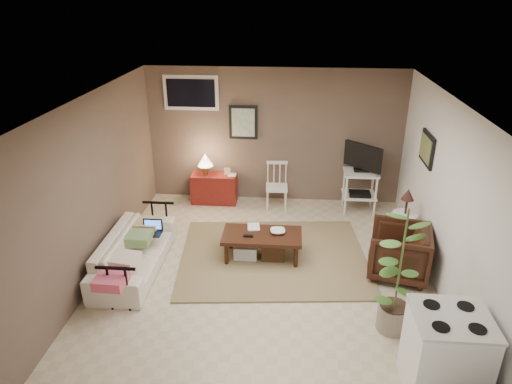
# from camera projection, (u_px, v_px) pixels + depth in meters

# --- Properties ---
(floor) EXTENTS (5.00, 5.00, 0.00)m
(floor) POSITION_uv_depth(u_px,v_px,m) (264.00, 274.00, 6.28)
(floor) COLOR #C1B293
(floor) RESTS_ON ground
(art_back) EXTENTS (0.50, 0.03, 0.60)m
(art_back) POSITION_uv_depth(u_px,v_px,m) (243.00, 122.00, 7.98)
(art_back) COLOR black
(art_right) EXTENTS (0.03, 0.60, 0.45)m
(art_right) POSITION_uv_depth(u_px,v_px,m) (427.00, 149.00, 6.44)
(art_right) COLOR black
(window) EXTENTS (0.96, 0.03, 0.60)m
(window) POSITION_uv_depth(u_px,v_px,m) (191.00, 93.00, 7.85)
(window) COLOR silver
(rug) EXTENTS (2.87, 2.39, 0.03)m
(rug) POSITION_uv_depth(u_px,v_px,m) (273.00, 256.00, 6.66)
(rug) COLOR #86704E
(rug) RESTS_ON floor
(coffee_table) EXTENTS (1.13, 0.59, 0.43)m
(coffee_table) POSITION_uv_depth(u_px,v_px,m) (261.00, 244.00, 6.54)
(coffee_table) COLOR black
(coffee_table) RESTS_ON floor
(sofa) EXTENTS (0.54, 1.83, 0.72)m
(sofa) POSITION_uv_depth(u_px,v_px,m) (134.00, 246.00, 6.25)
(sofa) COLOR beige
(sofa) RESTS_ON floor
(sofa_pillows) EXTENTS (0.35, 1.74, 0.12)m
(sofa_pillows) POSITION_uv_depth(u_px,v_px,m) (131.00, 249.00, 6.02)
(sofa_pillows) COLOR beige
(sofa_pillows) RESTS_ON sofa
(sofa_end_rails) EXTENTS (0.49, 1.83, 0.62)m
(sofa_end_rails) POSITION_uv_depth(u_px,v_px,m) (142.00, 250.00, 6.27)
(sofa_end_rails) COLOR black
(sofa_end_rails) RESTS_ON floor
(laptop) EXTENTS (0.28, 0.21, 0.19)m
(laptop) POSITION_uv_depth(u_px,v_px,m) (152.00, 229.00, 6.48)
(laptop) COLOR black
(laptop) RESTS_ON sofa
(red_console) EXTENTS (0.81, 0.36, 0.94)m
(red_console) POSITION_uv_depth(u_px,v_px,m) (213.00, 186.00, 8.26)
(red_console) COLOR maroon
(red_console) RESTS_ON floor
(spindle_chair) EXTENTS (0.39, 0.39, 0.82)m
(spindle_chair) POSITION_uv_depth(u_px,v_px,m) (277.00, 187.00, 8.04)
(spindle_chair) COLOR silver
(spindle_chair) RESTS_ON floor
(tv_stand) EXTENTS (0.57, 0.53, 1.22)m
(tv_stand) POSITION_uv_depth(u_px,v_px,m) (361.00, 176.00, 7.82)
(tv_stand) COLOR silver
(tv_stand) RESTS_ON floor
(side_table) EXTENTS (0.37, 0.37, 0.98)m
(side_table) POSITION_uv_depth(u_px,v_px,m) (405.00, 213.00, 6.64)
(side_table) COLOR silver
(side_table) RESTS_ON floor
(armchair) EXTENTS (0.86, 0.89, 0.78)m
(armchair) POSITION_uv_depth(u_px,v_px,m) (399.00, 249.00, 6.12)
(armchair) COLOR black
(armchair) RESTS_ON floor
(potted_plant) EXTENTS (0.39, 0.39, 1.56)m
(potted_plant) POSITION_uv_depth(u_px,v_px,m) (400.00, 267.00, 4.93)
(potted_plant) COLOR gray
(potted_plant) RESTS_ON floor
(stove) EXTENTS (0.69, 0.65, 0.91)m
(stove) POSITION_uv_depth(u_px,v_px,m) (445.00, 355.00, 4.27)
(stove) COLOR white
(stove) RESTS_ON floor
(bowl) EXTENTS (0.21, 0.08, 0.21)m
(bowl) POSITION_uv_depth(u_px,v_px,m) (278.00, 226.00, 6.46)
(bowl) COLOR black
(bowl) RESTS_ON coffee_table
(book_table) EXTENTS (0.17, 0.04, 0.24)m
(book_table) POSITION_uv_depth(u_px,v_px,m) (248.00, 220.00, 6.60)
(book_table) COLOR black
(book_table) RESTS_ON coffee_table
(book_console) EXTENTS (0.15, 0.02, 0.20)m
(book_console) POSITION_uv_depth(u_px,v_px,m) (228.00, 170.00, 8.10)
(book_console) COLOR black
(book_console) RESTS_ON red_console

